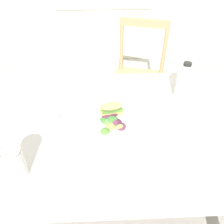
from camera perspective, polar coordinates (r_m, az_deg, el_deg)
ground_plane at (r=1.64m, az=0.07°, el=-22.87°), size 8.37×8.37×0.00m
dining_table at (r=1.15m, az=0.20°, el=-7.30°), size 1.31×0.84×0.74m
chair_wooden_far at (r=1.93m, az=6.31°, el=8.01°), size 0.49×0.49×0.87m
plate_lunch at (r=1.07m, az=0.10°, el=-1.99°), size 0.27×0.27×0.01m
sandwich_half_front at (r=1.07m, az=-0.12°, el=0.78°), size 0.11×0.08×0.06m
salad_mixed_greens at (r=1.02m, az=0.00°, el=-2.42°), size 0.12×0.16×0.04m
napkin_folded at (r=1.06m, az=-13.08°, el=-3.84°), size 0.09×0.24×0.00m
fork_on_napkin at (r=1.07m, az=-12.91°, el=-3.06°), size 0.03×0.19×0.00m
bottle_cold_brew at (r=1.22m, az=16.58°, el=6.14°), size 0.08×0.08×0.19m
mason_jar_iced_tea at (r=0.89m, az=-22.60°, el=-11.40°), size 0.08×0.08×0.13m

